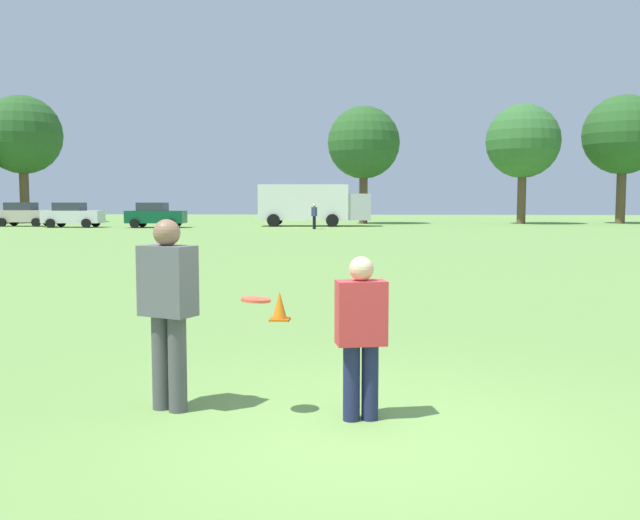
{
  "coord_description": "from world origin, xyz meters",
  "views": [
    {
      "loc": [
        0.06,
        -5.7,
        1.96
      ],
      "look_at": [
        -0.54,
        2.21,
        1.28
      ],
      "focal_mm": 38.68,
      "sensor_mm": 36.0,
      "label": 1
    }
  ],
  "objects_px": {
    "parked_car_mid_left": "(72,215)",
    "box_truck": "(312,203)",
    "traffic_cone": "(280,306)",
    "bystander_sideline_watcher": "(314,215)",
    "parked_car_center": "(155,215)",
    "frisbee": "(256,300)",
    "player_defender": "(361,329)",
    "player_thrower": "(168,303)",
    "parked_car_near_left": "(24,214)"
  },
  "relations": [
    {
      "from": "parked_car_mid_left",
      "to": "parked_car_center",
      "type": "xyz_separation_m",
      "value": [
        6.22,
        0.01,
        0.0
      ]
    },
    {
      "from": "player_thrower",
      "to": "parked_car_mid_left",
      "type": "relative_size",
      "value": 0.42
    },
    {
      "from": "player_thrower",
      "to": "frisbee",
      "type": "bearing_deg",
      "value": -8.74
    },
    {
      "from": "player_defender",
      "to": "frisbee",
      "type": "xyz_separation_m",
      "value": [
        -0.95,
        0.03,
        0.25
      ]
    },
    {
      "from": "traffic_cone",
      "to": "parked_car_mid_left",
      "type": "xyz_separation_m",
      "value": [
        -20.45,
        38.05,
        0.69
      ]
    },
    {
      "from": "box_truck",
      "to": "traffic_cone",
      "type": "bearing_deg",
      "value": -85.76
    },
    {
      "from": "parked_car_near_left",
      "to": "bystander_sideline_watcher",
      "type": "relative_size",
      "value": 2.45
    },
    {
      "from": "player_defender",
      "to": "bystander_sideline_watcher",
      "type": "distance_m",
      "value": 41.55
    },
    {
      "from": "frisbee",
      "to": "traffic_cone",
      "type": "bearing_deg",
      "value": 95.29
    },
    {
      "from": "parked_car_near_left",
      "to": "parked_car_mid_left",
      "type": "distance_m",
      "value": 4.95
    },
    {
      "from": "parked_car_center",
      "to": "box_truck",
      "type": "relative_size",
      "value": 0.5
    },
    {
      "from": "traffic_cone",
      "to": "box_truck",
      "type": "distance_m",
      "value": 41.8
    },
    {
      "from": "frisbee",
      "to": "player_thrower",
      "type": "bearing_deg",
      "value": 171.26
    },
    {
      "from": "traffic_cone",
      "to": "box_truck",
      "type": "height_order",
      "value": "box_truck"
    },
    {
      "from": "player_thrower",
      "to": "traffic_cone",
      "type": "bearing_deg",
      "value": 85.61
    },
    {
      "from": "frisbee",
      "to": "traffic_cone",
      "type": "relative_size",
      "value": 0.56
    },
    {
      "from": "box_truck",
      "to": "bystander_sideline_watcher",
      "type": "bearing_deg",
      "value": -83.3
    },
    {
      "from": "player_defender",
      "to": "traffic_cone",
      "type": "distance_m",
      "value": 5.31
    },
    {
      "from": "frisbee",
      "to": "box_truck",
      "type": "xyz_separation_m",
      "value": [
        -3.56,
        46.71,
        0.68
      ]
    },
    {
      "from": "player_defender",
      "to": "parked_car_near_left",
      "type": "distance_m",
      "value": 52.13
    },
    {
      "from": "parked_car_mid_left",
      "to": "bystander_sideline_watcher",
      "type": "xyz_separation_m",
      "value": [
        18.0,
        -1.76,
        0.06
      ]
    },
    {
      "from": "player_thrower",
      "to": "player_defender",
      "type": "bearing_deg",
      "value": -5.15
    },
    {
      "from": "parked_car_near_left",
      "to": "parked_car_mid_left",
      "type": "height_order",
      "value": "same"
    },
    {
      "from": "player_thrower",
      "to": "parked_car_near_left",
      "type": "xyz_separation_m",
      "value": [
        -24.7,
        44.74,
        -0.09
      ]
    },
    {
      "from": "player_defender",
      "to": "parked_car_mid_left",
      "type": "bearing_deg",
      "value": 116.89
    },
    {
      "from": "box_truck",
      "to": "bystander_sideline_watcher",
      "type": "height_order",
      "value": "box_truck"
    },
    {
      "from": "frisbee",
      "to": "parked_car_near_left",
      "type": "xyz_separation_m",
      "value": [
        -25.55,
        44.87,
        -0.15
      ]
    },
    {
      "from": "frisbee",
      "to": "bystander_sideline_watcher",
      "type": "height_order",
      "value": "bystander_sideline_watcher"
    },
    {
      "from": "frisbee",
      "to": "parked_car_mid_left",
      "type": "distance_m",
      "value": 47.91
    },
    {
      "from": "traffic_cone",
      "to": "bystander_sideline_watcher",
      "type": "bearing_deg",
      "value": 93.88
    },
    {
      "from": "player_defender",
      "to": "player_thrower",
      "type": "bearing_deg",
      "value": 174.85
    },
    {
      "from": "traffic_cone",
      "to": "bystander_sideline_watcher",
      "type": "relative_size",
      "value": 0.27
    },
    {
      "from": "parked_car_mid_left",
      "to": "bystander_sideline_watcher",
      "type": "height_order",
      "value": "parked_car_mid_left"
    },
    {
      "from": "bystander_sideline_watcher",
      "to": "player_thrower",
      "type": "bearing_deg",
      "value": -87.11
    },
    {
      "from": "frisbee",
      "to": "player_defender",
      "type": "bearing_deg",
      "value": -1.9
    },
    {
      "from": "player_thrower",
      "to": "parked_car_mid_left",
      "type": "distance_m",
      "value": 47.43
    },
    {
      "from": "traffic_cone",
      "to": "parked_car_center",
      "type": "bearing_deg",
      "value": 110.5
    },
    {
      "from": "traffic_cone",
      "to": "parked_car_center",
      "type": "distance_m",
      "value": 40.64
    },
    {
      "from": "player_thrower",
      "to": "box_truck",
      "type": "relative_size",
      "value": 0.21
    },
    {
      "from": "player_defender",
      "to": "box_truck",
      "type": "bearing_deg",
      "value": 95.5
    },
    {
      "from": "parked_car_near_left",
      "to": "parked_car_mid_left",
      "type": "xyz_separation_m",
      "value": [
        4.62,
        -1.77,
        0.0
      ]
    },
    {
      "from": "parked_car_mid_left",
      "to": "traffic_cone",
      "type": "bearing_deg",
      "value": -61.74
    },
    {
      "from": "traffic_cone",
      "to": "parked_car_center",
      "type": "xyz_separation_m",
      "value": [
        -14.23,
        38.06,
        0.69
      ]
    },
    {
      "from": "box_truck",
      "to": "frisbee",
      "type": "bearing_deg",
      "value": -85.64
    },
    {
      "from": "player_defender",
      "to": "bystander_sideline_watcher",
      "type": "relative_size",
      "value": 0.84
    },
    {
      "from": "parked_car_mid_left",
      "to": "box_truck",
      "type": "bearing_deg",
      "value": 11.74
    },
    {
      "from": "traffic_cone",
      "to": "bystander_sideline_watcher",
      "type": "xyz_separation_m",
      "value": [
        -2.46,
        36.29,
        0.76
      ]
    },
    {
      "from": "player_thrower",
      "to": "player_defender",
      "type": "distance_m",
      "value": 1.81
    },
    {
      "from": "player_defender",
      "to": "traffic_cone",
      "type": "height_order",
      "value": "player_defender"
    },
    {
      "from": "player_defender",
      "to": "parked_car_mid_left",
      "type": "relative_size",
      "value": 0.34
    }
  ]
}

